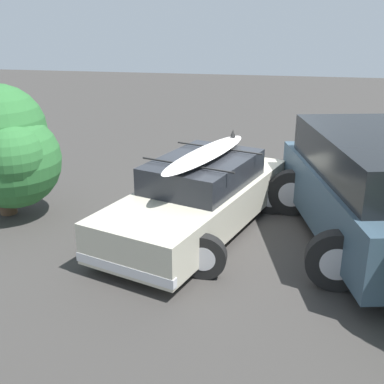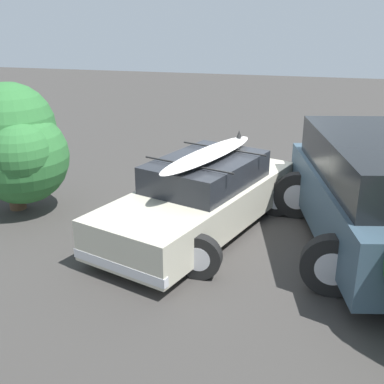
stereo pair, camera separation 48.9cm
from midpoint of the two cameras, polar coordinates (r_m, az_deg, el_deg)
The scene contains 4 objects.
ground_plane at distance 9.11m, azimuth 3.38°, elevation -3.15°, with size 44.00×44.00×0.02m, color #383533.
sedan_car at distance 8.38m, azimuth -0.77°, elevation -0.57°, with size 3.11×4.75×1.58m.
suv_car at distance 8.17m, azimuth 18.84°, elevation 0.24°, with size 3.31×4.81×1.85m.
bush_near_left at distance 9.49m, azimuth -22.93°, elevation 4.75°, with size 1.98×1.86×2.47m.
Camera 1 is at (-0.78, 8.33, 3.65)m, focal length 45.00 mm.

